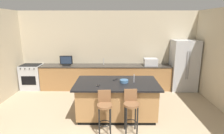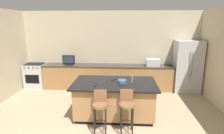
{
  "view_description": "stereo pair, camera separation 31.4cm",
  "coord_description": "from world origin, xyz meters",
  "px_view_note": "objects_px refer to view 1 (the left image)",
  "views": [
    {
      "loc": [
        0.2,
        -2.18,
        2.45
      ],
      "look_at": [
        0.16,
        3.24,
        1.12
      ],
      "focal_mm": 29.35,
      "sensor_mm": 36.0,
      "label": 1
    },
    {
      "loc": [
        0.51,
        -2.16,
        2.45
      ],
      "look_at": [
        0.16,
        3.24,
        1.12
      ],
      "focal_mm": 29.35,
      "sensor_mm": 36.0,
      "label": 2
    }
  ],
  "objects_px": {
    "range_oven": "(32,77)",
    "tv_monitor": "(66,61)",
    "bar_stool_left": "(105,109)",
    "cell_phone": "(98,86)",
    "microwave": "(150,62)",
    "tv_remote": "(115,79)",
    "bar_stool_right": "(131,108)",
    "fruit_bowl": "(124,81)",
    "refrigerator": "(184,65)",
    "kitchen_island": "(117,99)"
  },
  "relations": [
    {
      "from": "tv_monitor",
      "to": "bar_stool_right",
      "type": "xyz_separation_m",
      "value": [
        2.11,
        -2.76,
        -0.48
      ]
    },
    {
      "from": "microwave",
      "to": "refrigerator",
      "type": "bearing_deg",
      "value": -2.27
    },
    {
      "from": "bar_stool_left",
      "to": "cell_phone",
      "type": "distance_m",
      "value": 0.66
    },
    {
      "from": "range_oven",
      "to": "kitchen_island",
      "type": "bearing_deg",
      "value": -33.27
    },
    {
      "from": "range_oven",
      "to": "bar_stool_left",
      "type": "height_order",
      "value": "bar_stool_left"
    },
    {
      "from": "kitchen_island",
      "to": "bar_stool_left",
      "type": "xyz_separation_m",
      "value": [
        -0.28,
        -0.79,
        0.11
      ]
    },
    {
      "from": "cell_phone",
      "to": "tv_remote",
      "type": "xyz_separation_m",
      "value": [
        0.42,
        0.49,
        0.01
      ]
    },
    {
      "from": "range_oven",
      "to": "bar_stool_left",
      "type": "bearing_deg",
      "value": -44.89
    },
    {
      "from": "kitchen_island",
      "to": "range_oven",
      "type": "xyz_separation_m",
      "value": [
        -3.14,
        2.06,
        -0.02
      ]
    },
    {
      "from": "tv_monitor",
      "to": "tv_remote",
      "type": "distance_m",
      "value": 2.51
    },
    {
      "from": "refrigerator",
      "to": "range_oven",
      "type": "xyz_separation_m",
      "value": [
        -5.62,
        0.05,
        -0.46
      ]
    },
    {
      "from": "kitchen_island",
      "to": "bar_stool_left",
      "type": "height_order",
      "value": "bar_stool_left"
    },
    {
      "from": "range_oven",
      "to": "microwave",
      "type": "xyz_separation_m",
      "value": [
        4.42,
        0.0,
        0.58
      ]
    },
    {
      "from": "range_oven",
      "to": "tv_monitor",
      "type": "distance_m",
      "value": 1.47
    },
    {
      "from": "microwave",
      "to": "tv_remote",
      "type": "bearing_deg",
      "value": -125.65
    },
    {
      "from": "tv_remote",
      "to": "fruit_bowl",
      "type": "bearing_deg",
      "value": -11.1
    },
    {
      "from": "refrigerator",
      "to": "bar_stool_right",
      "type": "bearing_deg",
      "value": -128.16
    },
    {
      "from": "range_oven",
      "to": "cell_phone",
      "type": "distance_m",
      "value": 3.58
    },
    {
      "from": "range_oven",
      "to": "bar_stool_right",
      "type": "xyz_separation_m",
      "value": [
        3.45,
        -2.81,
        0.14
      ]
    },
    {
      "from": "kitchen_island",
      "to": "refrigerator",
      "type": "xyz_separation_m",
      "value": [
        2.48,
        2.01,
        0.44
      ]
    },
    {
      "from": "refrigerator",
      "to": "bar_stool_right",
      "type": "distance_m",
      "value": 3.53
    },
    {
      "from": "refrigerator",
      "to": "microwave",
      "type": "distance_m",
      "value": 1.21
    },
    {
      "from": "microwave",
      "to": "bar_stool_right",
      "type": "xyz_separation_m",
      "value": [
        -0.97,
        -2.82,
        -0.44
      ]
    },
    {
      "from": "tv_monitor",
      "to": "bar_stool_left",
      "type": "bearing_deg",
      "value": -61.43
    },
    {
      "from": "kitchen_island",
      "to": "microwave",
      "type": "relative_size",
      "value": 4.47
    },
    {
      "from": "bar_stool_left",
      "to": "cell_phone",
      "type": "height_order",
      "value": "bar_stool_left"
    },
    {
      "from": "microwave",
      "to": "cell_phone",
      "type": "bearing_deg",
      "value": -126.77
    },
    {
      "from": "range_oven",
      "to": "fruit_bowl",
      "type": "relative_size",
      "value": 4.2
    },
    {
      "from": "cell_phone",
      "to": "kitchen_island",
      "type": "bearing_deg",
      "value": 38.89
    },
    {
      "from": "refrigerator",
      "to": "cell_phone",
      "type": "xyz_separation_m",
      "value": [
        -2.94,
        -2.27,
        0.02
      ]
    },
    {
      "from": "bar_stool_left",
      "to": "tv_remote",
      "type": "xyz_separation_m",
      "value": [
        0.24,
        1.02,
        0.36
      ]
    },
    {
      "from": "microwave",
      "to": "bar_stool_right",
      "type": "height_order",
      "value": "microwave"
    },
    {
      "from": "tv_remote",
      "to": "range_oven",
      "type": "bearing_deg",
      "value": -176.35
    },
    {
      "from": "microwave",
      "to": "tv_remote",
      "type": "relative_size",
      "value": 2.82
    },
    {
      "from": "refrigerator",
      "to": "microwave",
      "type": "relative_size",
      "value": 3.83
    },
    {
      "from": "refrigerator",
      "to": "tv_remote",
      "type": "distance_m",
      "value": 3.09
    },
    {
      "from": "bar_stool_right",
      "to": "fruit_bowl",
      "type": "relative_size",
      "value": 4.49
    },
    {
      "from": "range_oven",
      "to": "microwave",
      "type": "distance_m",
      "value": 4.46
    },
    {
      "from": "fruit_bowl",
      "to": "tv_remote",
      "type": "xyz_separation_m",
      "value": [
        -0.23,
        0.23,
        -0.03
      ]
    },
    {
      "from": "cell_phone",
      "to": "refrigerator",
      "type": "bearing_deg",
      "value": 46.98
    },
    {
      "from": "microwave",
      "to": "tv_monitor",
      "type": "relative_size",
      "value": 1.06
    },
    {
      "from": "bar_stool_right",
      "to": "fruit_bowl",
      "type": "height_order",
      "value": "fruit_bowl"
    },
    {
      "from": "tv_monitor",
      "to": "cell_phone",
      "type": "height_order",
      "value": "tv_monitor"
    },
    {
      "from": "kitchen_island",
      "to": "cell_phone",
      "type": "bearing_deg",
      "value": -150.38
    },
    {
      "from": "microwave",
      "to": "bar_stool_right",
      "type": "bearing_deg",
      "value": -108.99
    },
    {
      "from": "range_oven",
      "to": "tv_monitor",
      "type": "bearing_deg",
      "value": -2.17
    },
    {
      "from": "fruit_bowl",
      "to": "bar_stool_right",
      "type": "bearing_deg",
      "value": -81.11
    },
    {
      "from": "microwave",
      "to": "tv_remote",
      "type": "xyz_separation_m",
      "value": [
        -1.31,
        -1.83,
        -0.09
      ]
    },
    {
      "from": "refrigerator",
      "to": "range_oven",
      "type": "height_order",
      "value": "refrigerator"
    },
    {
      "from": "range_oven",
      "to": "bar_stool_right",
      "type": "distance_m",
      "value": 4.45
    }
  ]
}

